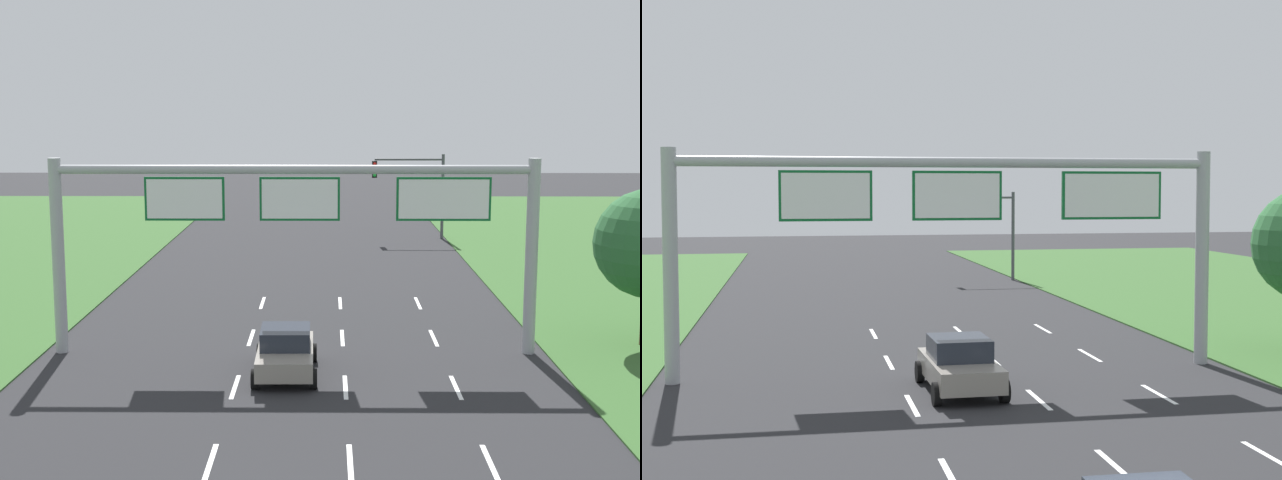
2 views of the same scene
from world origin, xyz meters
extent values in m
cube|color=white|center=(-1.75, 6.00, 0.00)|extent=(0.14, 2.40, 0.01)
cube|color=white|center=(-1.75, 12.00, 0.00)|extent=(0.14, 2.40, 0.01)
cube|color=white|center=(-1.75, 18.00, 0.00)|extent=(0.14, 2.40, 0.01)
cube|color=white|center=(-1.75, 24.00, 0.00)|extent=(0.14, 2.40, 0.01)
cube|color=white|center=(1.75, 6.00, 0.00)|extent=(0.14, 2.40, 0.01)
cube|color=white|center=(1.75, 12.00, 0.00)|extent=(0.14, 2.40, 0.01)
cube|color=white|center=(1.75, 18.00, 0.00)|extent=(0.14, 2.40, 0.01)
cube|color=white|center=(1.75, 24.00, 0.00)|extent=(0.14, 2.40, 0.01)
cube|color=white|center=(5.25, 6.00, 0.00)|extent=(0.14, 2.40, 0.01)
cube|color=white|center=(5.25, 12.00, 0.00)|extent=(0.14, 2.40, 0.01)
cube|color=white|center=(5.25, 18.00, 0.00)|extent=(0.14, 2.40, 0.01)
cube|color=white|center=(5.25, 24.00, 0.00)|extent=(0.14, 2.40, 0.01)
cube|color=gray|center=(-0.21, 13.32, 0.63)|extent=(1.88, 4.10, 0.63)
cube|color=#232833|center=(-0.21, 13.42, 1.25)|extent=(1.65, 1.89, 0.61)
cylinder|color=black|center=(-1.16, 14.79, 0.32)|extent=(0.23, 0.64, 0.64)
cylinder|color=black|center=(0.70, 14.82, 0.32)|extent=(0.23, 0.64, 0.64)
cylinder|color=black|center=(-1.11, 11.82, 0.32)|extent=(0.23, 0.64, 0.64)
cylinder|color=black|center=(0.75, 11.85, 0.32)|extent=(0.23, 0.64, 0.64)
cylinder|color=#9EA0A5|center=(-8.40, 15.96, 3.50)|extent=(0.44, 0.44, 7.00)
cylinder|color=#9EA0A5|center=(8.40, 15.96, 3.50)|extent=(0.44, 0.44, 7.00)
cylinder|color=#9EA0A5|center=(0.00, 15.96, 6.60)|extent=(16.80, 0.32, 0.32)
cube|color=#0C5B28|center=(-3.85, 15.96, 5.57)|extent=(2.81, 0.12, 1.54)
cube|color=white|center=(-3.85, 15.90, 5.57)|extent=(2.65, 0.01, 1.38)
cube|color=#0C5B28|center=(0.20, 15.96, 5.57)|extent=(2.82, 0.12, 1.54)
cube|color=white|center=(0.20, 15.90, 5.57)|extent=(2.66, 0.01, 1.38)
cube|color=#0C5B28|center=(5.25, 15.96, 5.57)|extent=(3.32, 0.12, 1.54)
cube|color=white|center=(5.25, 15.90, 5.57)|extent=(3.16, 0.01, 1.38)
cylinder|color=#47494F|center=(8.77, 43.39, 2.80)|extent=(0.20, 0.20, 5.60)
cylinder|color=#47494F|center=(6.52, 43.39, 5.25)|extent=(4.50, 0.14, 0.14)
cube|color=black|center=(4.27, 43.39, 4.60)|extent=(0.32, 0.36, 1.10)
sphere|color=red|center=(4.27, 43.19, 4.97)|extent=(0.22, 0.22, 0.22)
sphere|color=orange|center=(4.27, 43.19, 4.60)|extent=(0.22, 0.22, 0.22)
sphere|color=green|center=(4.27, 43.19, 4.23)|extent=(0.22, 0.22, 0.22)
camera|label=1|loc=(1.18, -15.13, 8.88)|focal=50.00mm
camera|label=2|loc=(-4.75, -11.31, 5.77)|focal=50.00mm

